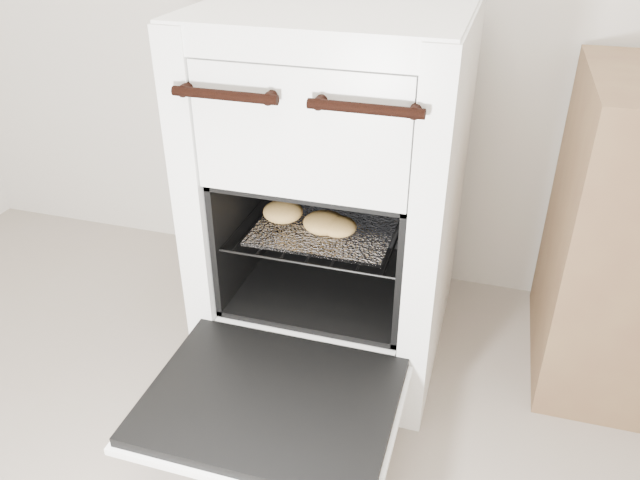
{
  "coord_description": "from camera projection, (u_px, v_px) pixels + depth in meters",
  "views": [
    {
      "loc": [
        0.37,
        -0.25,
        1.17
      ],
      "look_at": [
        -0.01,
        1.02,
        0.4
      ],
      "focal_mm": 35.0,
      "sensor_mm": 36.0,
      "label": 1
    }
  ],
  "objects": [
    {
      "name": "stove",
      "position": [
        336.0,
        196.0,
        1.62
      ],
      "size": [
        0.6,
        0.67,
        0.92
      ],
      "color": "white",
      "rests_on": "ground"
    },
    {
      "name": "foil_sheet",
      "position": [
        327.0,
        225.0,
        1.57
      ],
      "size": [
        0.34,
        0.3,
        0.01
      ],
      "primitive_type": "cube",
      "color": "white",
      "rests_on": "oven_rack"
    },
    {
      "name": "oven_door",
      "position": [
        271.0,
        403.0,
        1.33
      ],
      "size": [
        0.54,
        0.42,
        0.04
      ],
      "color": "black",
      "rests_on": "stove"
    },
    {
      "name": "baked_rolls",
      "position": [
        312.0,
        219.0,
        1.54
      ],
      "size": [
        0.28,
        0.17,
        0.05
      ],
      "color": "#E2AE5A",
      "rests_on": "foil_sheet"
    },
    {
      "name": "oven_rack",
      "position": [
        329.0,
        224.0,
        1.59
      ],
      "size": [
        0.44,
        0.42,
        0.01
      ],
      "color": "black",
      "rests_on": "stove"
    }
  ]
}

